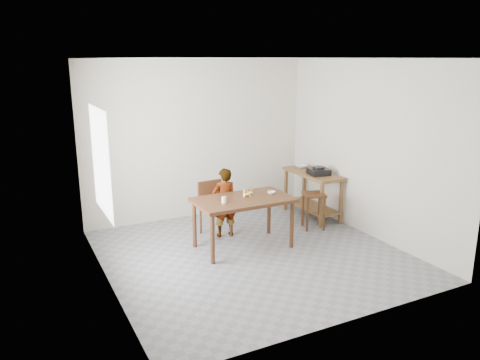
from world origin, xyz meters
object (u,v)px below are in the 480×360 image
prep_counter (312,194)px  stool (313,211)px  dining_chair (216,209)px  child (224,202)px  dining_table (243,223)px

prep_counter → stool: prep_counter is taller
dining_chair → stool: bearing=-20.5°
prep_counter → dining_chair: size_ratio=1.42×
prep_counter → dining_chair: dining_chair is taller
prep_counter → child: (-1.77, -0.16, 0.14)m
dining_table → prep_counter: 1.86m
dining_table → child: bearing=95.1°
dining_table → dining_chair: (-0.15, 0.64, 0.05)m
prep_counter → dining_table: bearing=-157.9°
child → stool: size_ratio=1.84×
dining_table → dining_chair: size_ratio=1.66×
child → dining_chair: size_ratio=1.29×
dining_table → stool: (1.39, 0.20, -0.08)m
stool → dining_chair: bearing=164.0°
child → stool: child is taller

